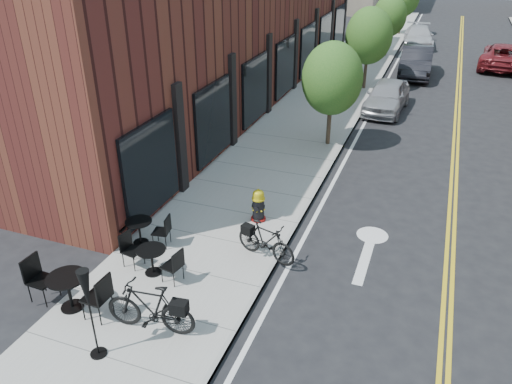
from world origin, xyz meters
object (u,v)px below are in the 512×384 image
at_px(fire_hydrant, 258,205).
at_px(parked_car_far, 504,56).
at_px(bicycle_right, 266,241).
at_px(parked_car_a, 387,96).
at_px(bicycle_left, 150,308).
at_px(bistro_set_c, 139,229).
at_px(parked_car_c, 418,37).
at_px(patio_umbrella, 87,296).
at_px(bistro_set_b, 68,288).
at_px(parked_car_b, 416,62).
at_px(bistro_set_a, 152,257).

height_order(fire_hydrant, parked_car_far, parked_car_far).
bearing_deg(bicycle_right, parked_car_a, 10.87).
xyz_separation_m(bicycle_left, bistro_set_c, (-1.95, 2.66, -0.14)).
xyz_separation_m(fire_hydrant, parked_car_c, (2.21, 26.29, 0.11)).
xyz_separation_m(patio_umbrella, parked_car_a, (3.14, 17.03, -0.85)).
bearing_deg(patio_umbrella, bistro_set_b, 145.59).
distance_m(bicycle_left, bicycle_right, 3.42).
bearing_deg(bicycle_left, parked_car_a, 164.54).
relative_size(bicycle_left, parked_car_far, 0.36).
xyz_separation_m(parked_car_b, parked_car_far, (4.70, 3.59, -0.06)).
bearing_deg(bistro_set_c, patio_umbrella, -79.75).
bearing_deg(bicycle_right, bistro_set_a, 139.28).
height_order(bistro_set_a, patio_umbrella, patio_umbrella).
height_order(fire_hydrant, bicycle_left, bicycle_left).
bearing_deg(bistro_set_b, bicycle_right, 46.08).
relative_size(bistro_set_a, bistro_set_c, 1.01).
xyz_separation_m(bistro_set_a, parked_car_b, (4.20, 21.27, 0.23)).
relative_size(bicycle_right, patio_umbrella, 0.85).
bearing_deg(fire_hydrant, bistro_set_b, -122.70).
xyz_separation_m(fire_hydrant, patio_umbrella, (-1.13, -5.78, 0.96)).
height_order(patio_umbrella, parked_car_far, patio_umbrella).
bearing_deg(parked_car_a, fire_hydrant, -96.52).
relative_size(bicycle_left, patio_umbrella, 0.96).
height_order(bicycle_left, parked_car_b, parked_car_b).
relative_size(bicycle_right, parked_car_c, 0.36).
xyz_separation_m(fire_hydrant, bistro_set_a, (-1.48, -3.18, -0.02)).
bearing_deg(bistro_set_b, parked_car_a, 76.53).
height_order(bicycle_right, parked_car_far, parked_car_far).
distance_m(bistro_set_c, parked_car_c, 28.85).
xyz_separation_m(fire_hydrant, bicycle_left, (-0.51, -4.83, 0.11)).
xyz_separation_m(bicycle_left, parked_car_b, (3.22, 22.92, 0.10)).
height_order(bistro_set_c, parked_car_far, parked_car_far).
height_order(patio_umbrella, parked_car_c, patio_umbrella).
height_order(parked_car_b, parked_car_c, parked_car_b).
bearing_deg(patio_umbrella, parked_car_b, 80.84).
bearing_deg(bistro_set_c, parked_car_a, 61.70).
xyz_separation_m(bicycle_left, parked_car_far, (7.92, 26.52, 0.03)).
bearing_deg(patio_umbrella, bistro_set_c, 110.13).
height_order(bicycle_left, patio_umbrella, patio_umbrella).
xyz_separation_m(patio_umbrella, parked_car_b, (3.85, 23.87, -0.75)).
distance_m(bistro_set_c, patio_umbrella, 3.97).
relative_size(fire_hydrant, bistro_set_b, 0.49).
height_order(bicycle_right, patio_umbrella, patio_umbrella).
bearing_deg(patio_umbrella, bicycle_left, 56.75).
bearing_deg(patio_umbrella, parked_car_far, 72.71).
distance_m(bicycle_left, parked_car_c, 31.25).
relative_size(bistro_set_a, parked_car_c, 0.35).
bearing_deg(parked_car_a, parked_car_far, 66.26).
height_order(bistro_set_a, parked_car_c, parked_car_c).
bearing_deg(fire_hydrant, bicycle_right, -69.65).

